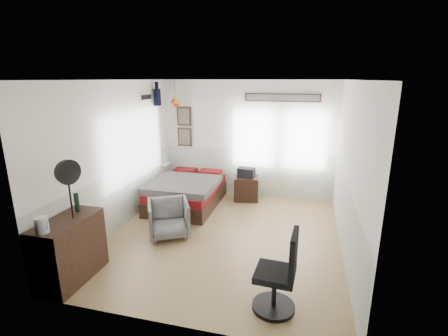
% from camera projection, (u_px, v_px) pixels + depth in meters
% --- Properties ---
extents(ground_plane, '(4.00, 4.50, 0.01)m').
position_uv_depth(ground_plane, '(224.00, 236.00, 5.80)').
color(ground_plane, tan).
extents(room_shell, '(4.02, 4.52, 2.71)m').
position_uv_depth(room_shell, '(222.00, 145.00, 5.57)').
color(room_shell, silver).
rests_on(room_shell, ground_plane).
extents(wall_decor, '(3.55, 1.32, 1.44)m').
position_uv_depth(wall_decor, '(198.00, 107.00, 7.33)').
color(wall_decor, '#362518').
rests_on(wall_decor, room_shell).
extents(bed, '(1.39, 1.90, 0.61)m').
position_uv_depth(bed, '(187.00, 192.00, 7.15)').
color(bed, black).
rests_on(bed, ground_plane).
extents(dresser, '(0.48, 1.00, 0.90)m').
position_uv_depth(dresser, '(70.00, 250.00, 4.45)').
color(dresser, black).
rests_on(dresser, ground_plane).
extents(armchair, '(0.94, 0.95, 0.64)m').
position_uv_depth(armchair, '(169.00, 218.00, 5.75)').
color(armchair, slate).
rests_on(armchair, ground_plane).
extents(nightstand, '(0.61, 0.52, 0.54)m').
position_uv_depth(nightstand, '(246.00, 189.00, 7.48)').
color(nightstand, black).
rests_on(nightstand, ground_plane).
extents(task_chair, '(0.52, 0.52, 1.05)m').
position_uv_depth(task_chair, '(280.00, 279.00, 3.84)').
color(task_chair, black).
rests_on(task_chair, ground_plane).
extents(kettle, '(0.18, 0.15, 0.21)m').
position_uv_depth(kettle, '(42.00, 225.00, 3.93)').
color(kettle, silver).
rests_on(kettle, dresser).
extents(bottle, '(0.07, 0.07, 0.27)m').
position_uv_depth(bottle, '(77.00, 202.00, 4.56)').
color(bottle, black).
rests_on(bottle, dresser).
extents(stand_fan, '(0.19, 0.32, 0.82)m').
position_uv_depth(stand_fan, '(68.00, 173.00, 4.21)').
color(stand_fan, black).
rests_on(stand_fan, dresser).
extents(black_bag, '(0.40, 0.29, 0.22)m').
position_uv_depth(black_bag, '(246.00, 173.00, 7.37)').
color(black_bag, black).
rests_on(black_bag, nightstand).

